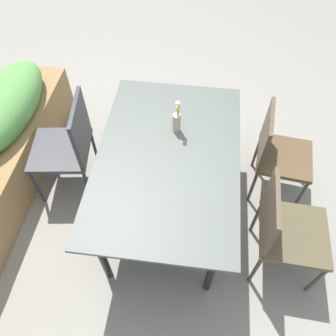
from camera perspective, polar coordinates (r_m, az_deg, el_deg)
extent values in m
plane|color=gray|center=(3.01, 0.37, -7.12)|extent=(12.00, 12.00, 0.00)
cube|color=#4C514C|center=(2.40, 0.00, 1.94)|extent=(1.59, 1.04, 0.03)
cube|color=black|center=(2.42, 0.00, 1.56)|extent=(1.56, 1.02, 0.02)
cylinder|color=black|center=(2.41, 7.47, -17.17)|extent=(0.06, 0.06, 0.73)
cylinder|color=black|center=(3.12, 8.66, 6.36)|extent=(0.06, 0.06, 0.73)
cylinder|color=black|center=(2.47, -11.28, -14.85)|extent=(0.06, 0.06, 0.73)
cylinder|color=black|center=(3.17, -5.48, 7.70)|extent=(0.06, 0.06, 0.73)
cube|color=#39373C|center=(2.95, -18.09, 2.99)|extent=(0.54, 0.54, 0.04)
cube|color=#2D2D33|center=(2.71, -14.84, 6.49)|extent=(0.46, 0.09, 0.48)
cylinder|color=#2D2D33|center=(3.08, -21.65, -3.10)|extent=(0.03, 0.03, 0.45)
cylinder|color=#2D2D33|center=(3.33, -20.05, 3.27)|extent=(0.03, 0.03, 0.45)
cylinder|color=#2D2D33|center=(2.95, -13.59, -3.16)|extent=(0.03, 0.03, 0.45)
cylinder|color=#2D2D33|center=(3.21, -12.56, 3.46)|extent=(0.03, 0.03, 0.45)
cube|color=brown|center=(2.95, 19.48, 1.80)|extent=(0.50, 0.50, 0.04)
cube|color=#4C3D2D|center=(2.76, 16.54, 5.54)|extent=(0.43, 0.08, 0.43)
cylinder|color=#4C3D2D|center=(3.29, 21.95, 1.35)|extent=(0.03, 0.03, 0.43)
cylinder|color=#4C3D2D|center=(3.05, 21.90, -4.52)|extent=(0.03, 0.03, 0.43)
cylinder|color=#4C3D2D|center=(3.22, 15.03, 2.77)|extent=(0.03, 0.03, 0.43)
cylinder|color=#4C3D2D|center=(2.97, 14.39, -3.12)|extent=(0.03, 0.03, 0.43)
cube|color=#4C422D|center=(2.54, 20.91, -10.48)|extent=(0.50, 0.50, 0.04)
cube|color=#4C3D2D|center=(2.30, 17.15, -7.45)|extent=(0.45, 0.05, 0.43)
cylinder|color=#4C3D2D|center=(2.91, 23.50, -9.13)|extent=(0.03, 0.03, 0.46)
cylinder|color=#4C3D2D|center=(2.73, 24.25, -17.22)|extent=(0.03, 0.03, 0.46)
cylinder|color=#4C3D2D|center=(2.80, 14.93, -8.25)|extent=(0.03, 0.03, 0.46)
cylinder|color=#4C3D2D|center=(2.62, 14.80, -16.63)|extent=(0.03, 0.03, 0.46)
cylinder|color=tan|center=(2.50, 1.50, 7.81)|extent=(0.06, 0.06, 0.16)
cylinder|color=#569347|center=(2.43, 1.90, 9.72)|extent=(0.01, 0.00, 0.14)
sphere|color=#EFCC4C|center=(2.38, 1.94, 10.92)|extent=(0.03, 0.03, 0.03)
cylinder|color=#569347|center=(2.41, 1.62, 9.64)|extent=(0.01, 0.01, 0.17)
sphere|color=white|center=(2.35, 1.66, 11.10)|extent=(0.03, 0.03, 0.03)
cylinder|color=#569347|center=(2.44, 1.75, 9.44)|extent=(0.01, 0.00, 0.11)
sphere|color=#EFCC4C|center=(2.41, 1.78, 10.34)|extent=(0.04, 0.04, 0.04)
ellipsoid|color=#569347|center=(3.31, -26.15, 9.71)|extent=(1.19, 0.49, 0.40)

